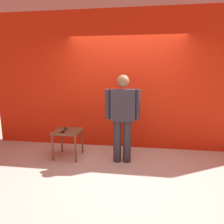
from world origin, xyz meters
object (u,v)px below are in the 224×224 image
object	(u,v)px
standing_person	(122,115)
cell_phone	(63,132)
tv_remote	(66,129)
side_table	(68,135)

from	to	relation	value
standing_person	cell_phone	bearing A→B (deg)	-177.45
standing_person	tv_remote	size ratio (longest dim) A/B	9.91
side_table	tv_remote	size ratio (longest dim) A/B	3.32
cell_phone	tv_remote	world-z (taller)	tv_remote
tv_remote	standing_person	bearing A→B (deg)	-42.31
side_table	tv_remote	bearing A→B (deg)	127.90
side_table	tv_remote	distance (m)	0.16
tv_remote	side_table	bearing A→B (deg)	-86.87
cell_phone	standing_person	bearing A→B (deg)	-3.37
standing_person	cell_phone	xyz separation A→B (m)	(-1.18, -0.05, -0.37)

